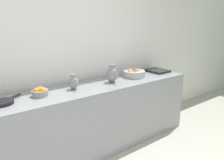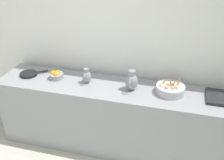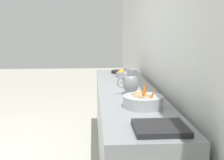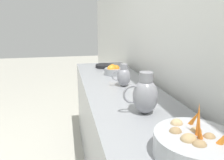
{
  "view_description": "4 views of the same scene",
  "coord_description": "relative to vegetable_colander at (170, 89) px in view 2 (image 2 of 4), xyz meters",
  "views": [
    {
      "loc": [
        0.71,
        -1.33,
        1.7
      ],
      "look_at": [
        -1.37,
        0.24,
        1.01
      ],
      "focal_mm": 33.65,
      "sensor_mm": 36.0,
      "label": 1
    },
    {
      "loc": [
        1.18,
        0.86,
        2.56
      ],
      "look_at": [
        -1.49,
        0.14,
        1.04
      ],
      "focal_mm": 42.63,
      "sensor_mm": 36.0,
      "label": 2
    },
    {
      "loc": [
        -1.17,
        3.11,
        1.57
      ],
      "look_at": [
        -1.36,
        0.21,
        1.04
      ],
      "focal_mm": 46.04,
      "sensor_mm": 36.0,
      "label": 3
    },
    {
      "loc": [
        -1.09,
        1.5,
        1.45
      ],
      "look_at": [
        -1.41,
        0.02,
        1.04
      ],
      "focal_mm": 34.45,
      "sensor_mm": 36.0,
      "label": 4
    }
  ],
  "objects": [
    {
      "name": "tile_wall_left",
      "position": [
        -0.37,
        -0.19,
        0.53
      ],
      "size": [
        0.1,
        9.1,
        3.0
      ],
      "primitive_type": "cube",
      "color": "white",
      "rests_on": "ground_plane"
    },
    {
      "name": "prep_counter",
      "position": [
        0.05,
        -0.69,
        -0.51
      ],
      "size": [
        0.61,
        2.92,
        0.92
      ],
      "primitive_type": "cube",
      "color": "gray",
      "rests_on": "ground_plane"
    },
    {
      "name": "vegetable_colander",
      "position": [
        0.0,
        0.0,
        0.0
      ],
      "size": [
        0.33,
        0.33,
        0.23
      ],
      "color": "#ADAFB5",
      "rests_on": "prep_counter"
    },
    {
      "name": "orange_bowl",
      "position": [
        0.02,
        -1.45,
        -0.0
      ],
      "size": [
        0.18,
        0.18,
        0.11
      ],
      "color": "gray",
      "rests_on": "prep_counter"
    },
    {
      "name": "metal_pitcher_tall",
      "position": [
        0.04,
        -0.46,
        0.06
      ],
      "size": [
        0.21,
        0.15,
        0.25
      ],
      "color": "gray",
      "rests_on": "prep_counter"
    },
    {
      "name": "metal_pitcher_short",
      "position": [
        0.02,
        -1.03,
        0.03
      ],
      "size": [
        0.16,
        0.11,
        0.19
      ],
      "color": "gray",
      "rests_on": "prep_counter"
    },
    {
      "name": "counter_sink_basin",
      "position": [
        -0.02,
        0.55,
        -0.03
      ],
      "size": [
        0.34,
        0.3,
        0.04
      ],
      "primitive_type": "cube",
      "color": "#232326",
      "rests_on": "prep_counter"
    },
    {
      "name": "skillet_on_counter",
      "position": [
        0.03,
        -1.84,
        -0.03
      ],
      "size": [
        0.27,
        0.33,
        0.03
      ],
      "color": "black",
      "rests_on": "prep_counter"
    }
  ]
}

